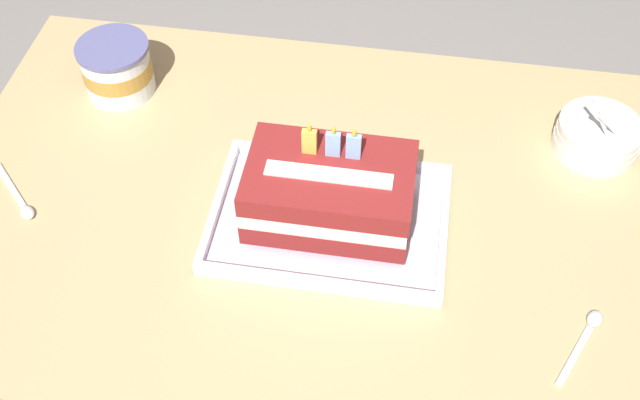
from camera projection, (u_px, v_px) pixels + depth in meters
name	position (u px, v px, depth m)	size (l,w,h in m)	color
ground_plane	(314.00, 394.00, 1.76)	(8.00, 8.00, 0.00)	gray
dining_table	(312.00, 237.00, 1.30)	(1.20, 0.80, 0.69)	tan
foil_tray	(329.00, 220.00, 1.20)	(0.37, 0.26, 0.02)	silver
birthday_cake	(330.00, 191.00, 1.15)	(0.25, 0.16, 0.16)	maroon
bowl_stack	(598.00, 136.00, 1.29)	(0.14, 0.14, 0.12)	white
ice_cream_tub	(117.00, 68.00, 1.37)	(0.13, 0.13, 0.10)	white
serving_spoon_near_tray	(21.00, 203.00, 1.23)	(0.11, 0.11, 0.01)	silver
serving_spoon_by_bowls	(588.00, 331.00, 1.08)	(0.07, 0.13, 0.01)	silver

